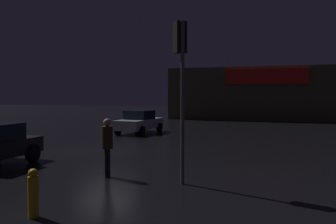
{
  "coord_description": "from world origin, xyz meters",
  "views": [
    {
      "loc": [
        8.0,
        -14.73,
        2.52
      ],
      "look_at": [
        0.58,
        6.94,
        1.43
      ],
      "focal_mm": 39.15,
      "sensor_mm": 36.0,
      "label": 1
    }
  ],
  "objects_px": {
    "traffic_signal_main": "(180,60)",
    "fire_hydrant": "(33,193)",
    "car_far": "(139,122)",
    "pedestrian": "(107,143)",
    "store_building": "(269,94)"
  },
  "relations": [
    {
      "from": "traffic_signal_main",
      "to": "fire_hydrant",
      "type": "bearing_deg",
      "value": -117.76
    },
    {
      "from": "traffic_signal_main",
      "to": "car_far",
      "type": "relative_size",
      "value": 1.08
    },
    {
      "from": "pedestrian",
      "to": "fire_hydrant",
      "type": "distance_m",
      "value": 3.84
    },
    {
      "from": "car_far",
      "to": "traffic_signal_main",
      "type": "bearing_deg",
      "value": -61.81
    },
    {
      "from": "store_building",
      "to": "fire_hydrant",
      "type": "height_order",
      "value": "store_building"
    },
    {
      "from": "pedestrian",
      "to": "fire_hydrant",
      "type": "height_order",
      "value": "pedestrian"
    },
    {
      "from": "car_far",
      "to": "pedestrian",
      "type": "height_order",
      "value": "pedestrian"
    },
    {
      "from": "store_building",
      "to": "car_far",
      "type": "height_order",
      "value": "store_building"
    },
    {
      "from": "store_building",
      "to": "fire_hydrant",
      "type": "distance_m",
      "value": 33.95
    },
    {
      "from": "store_building",
      "to": "pedestrian",
      "type": "height_order",
      "value": "store_building"
    },
    {
      "from": "pedestrian",
      "to": "fire_hydrant",
      "type": "relative_size",
      "value": 1.77
    },
    {
      "from": "traffic_signal_main",
      "to": "pedestrian",
      "type": "height_order",
      "value": "traffic_signal_main"
    },
    {
      "from": "store_building",
      "to": "car_far",
      "type": "relative_size",
      "value": 4.68
    },
    {
      "from": "pedestrian",
      "to": "store_building",
      "type": "bearing_deg",
      "value": 84.42
    },
    {
      "from": "car_far",
      "to": "fire_hydrant",
      "type": "distance_m",
      "value": 16.54
    }
  ]
}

